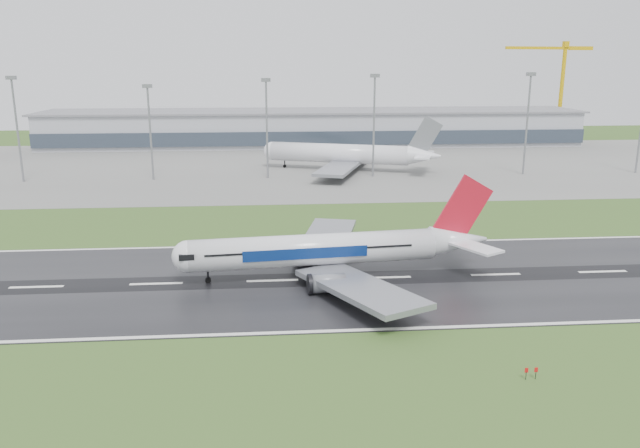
{
  "coord_description": "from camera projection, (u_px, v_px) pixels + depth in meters",
  "views": [
    {
      "loc": [
        -19.94,
        -103.06,
        37.05
      ],
      "look_at": [
        -10.7,
        12.0,
        7.0
      ],
      "focal_mm": 34.98,
      "sensor_mm": 36.0,
      "label": 1
    }
  ],
  "objects": [
    {
      "name": "parked_airliner",
      "position": [
        346.0,
        144.0,
        217.41
      ],
      "size": [
        80.46,
        77.73,
        18.85
      ],
      "primitive_type": null,
      "rotation": [
        0.0,
        0.0,
        -0.34
      ],
      "color": "silver",
      "rests_on": "apron"
    },
    {
      "name": "runway",
      "position": [
        386.0,
        278.0,
        110.29
      ],
      "size": [
        400.0,
        45.0,
        0.1
      ],
      "primitive_type": "cube",
      "color": "black",
      "rests_on": "ground"
    },
    {
      "name": "floodmast_2",
      "position": [
        267.0,
        131.0,
        201.24
      ],
      "size": [
        0.64,
        0.64,
        30.98
      ],
      "primitive_type": "cylinder",
      "color": "gray",
      "rests_on": "ground"
    },
    {
      "name": "terminal",
      "position": [
        313.0,
        128.0,
        286.87
      ],
      "size": [
        240.0,
        36.0,
        15.0
      ],
      "primitive_type": "cube",
      "color": "#92959D",
      "rests_on": "ground"
    },
    {
      "name": "ground",
      "position": [
        386.0,
        278.0,
        110.3
      ],
      "size": [
        520.0,
        520.0,
        0.0
      ],
      "primitive_type": "plane",
      "color": "#2F4E1C",
      "rests_on": "ground"
    },
    {
      "name": "tower_crane",
      "position": [
        561.0,
        91.0,
        306.96
      ],
      "size": [
        47.13,
        10.65,
        46.58
      ],
      "primitive_type": null,
      "rotation": [
        0.0,
        0.0,
        0.17
      ],
      "color": "#D1A308",
      "rests_on": "ground"
    },
    {
      "name": "floodmast_0",
      "position": [
        18.0,
        132.0,
        195.1
      ],
      "size": [
        0.64,
        0.64,
        31.82
      ],
      "primitive_type": "cylinder",
      "color": "gray",
      "rests_on": "ground"
    },
    {
      "name": "main_airliner",
      "position": [
        336.0,
        230.0,
        109.39
      ],
      "size": [
        61.83,
        59.42,
        16.75
      ],
      "primitive_type": null,
      "rotation": [
        0.0,
        0.0,
        0.1
      ],
      "color": "silver",
      "rests_on": "runway"
    },
    {
      "name": "floodmast_4",
      "position": [
        527.0,
        126.0,
        207.74
      ],
      "size": [
        0.64,
        0.64,
        32.64
      ],
      "primitive_type": "cylinder",
      "color": "gray",
      "rests_on": "ground"
    },
    {
      "name": "floodmast_3",
      "position": [
        374.0,
        128.0,
        203.79
      ],
      "size": [
        0.64,
        0.64,
        32.25
      ],
      "primitive_type": "cylinder",
      "color": "gray",
      "rests_on": "ground"
    },
    {
      "name": "floodmast_1",
      "position": [
        150.0,
        135.0,
        198.6
      ],
      "size": [
        0.64,
        0.64,
        29.19
      ],
      "primitive_type": "cylinder",
      "color": "gray",
      "rests_on": "ground"
    },
    {
      "name": "apron",
      "position": [
        324.0,
        165.0,
        230.87
      ],
      "size": [
        400.0,
        130.0,
        0.08
      ],
      "primitive_type": "cube",
      "color": "slate",
      "rests_on": "ground"
    }
  ]
}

